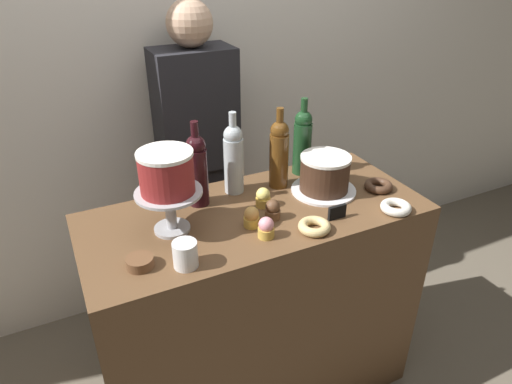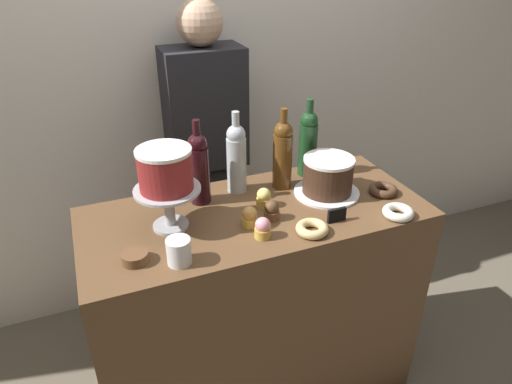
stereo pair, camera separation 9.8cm
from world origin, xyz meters
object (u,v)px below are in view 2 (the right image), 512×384
Objects in this scene: wine_bottle_dark_red at (199,167)px; cupcake_lemon at (264,198)px; donut_sugar at (398,212)px; cookie_stack at (135,257)px; cupcake_strawberry at (263,228)px; coffee_cup_ceramic at (179,251)px; wine_bottle_clear at (236,157)px; price_sign_chalkboard at (337,215)px; cake_stand_pedestal at (168,201)px; cupcake_chocolate at (272,210)px; donut_chocolate at (383,190)px; donut_glazed at (312,229)px; barista_figure at (208,164)px; cupcake_caramel at (250,217)px; white_layer_cake at (165,169)px; wine_bottle_green at (308,142)px; chocolate_round_cake at (328,175)px; wine_bottle_amber at (283,153)px.

cupcake_lemon is (0.21, -0.12, -0.11)m from wine_bottle_dark_red.
cookie_stack is (-0.92, 0.08, 0.00)m from donut_sugar.
coffee_cup_ceramic is at bearing -173.65° from cupcake_strawberry.
cookie_stack is at bearing 155.97° from coffee_cup_ceramic.
wine_bottle_clear reaches higher than donut_sugar.
cake_stand_pedestal is at bearing 161.32° from price_sign_chalkboard.
donut_chocolate is (0.48, 0.01, -0.02)m from cupcake_chocolate.
barista_figure is at bearing 97.83° from donut_glazed.
cake_stand_pedestal is 0.35m from wine_bottle_clear.
cupcake_lemon is 1.00× the size of cupcake_caramel.
coffee_cup_ceramic is (-0.28, -0.11, 0.01)m from cupcake_caramel.
donut_sugar is (0.52, -0.14, -0.02)m from cupcake_caramel.
wine_bottle_clear reaches higher than cupcake_strawberry.
wine_bottle_dark_red reaches higher than cake_stand_pedestal.
donut_sugar is 0.99m from barista_figure.
cupcake_strawberry and cupcake_chocolate have the same top height.
barista_figure is (0.32, 0.64, -0.32)m from white_layer_cake.
price_sign_chalkboard is at bearing -18.68° from white_layer_cake.
cupcake_chocolate is (0.09, 0.01, 0.00)m from cupcake_caramel.
price_sign_chalkboard is at bearing 15.14° from donut_glazed.
wine_bottle_dark_red is (-0.16, -0.03, 0.00)m from wine_bottle_clear.
white_layer_cake is 0.56× the size of wine_bottle_green.
cake_stand_pedestal is 0.69× the size of wine_bottle_dark_red.
cupcake_chocolate is at bearing 51.80° from cupcake_strawberry.
cupcake_strawberry is 0.66× the size of donut_glazed.
white_layer_cake is 2.59× the size of price_sign_chalkboard.
cupcake_chocolate is at bearing 153.78° from price_sign_chalkboard.
chocolate_round_cake is 0.38m from cupcake_caramel.
wine_bottle_clear and wine_bottle_amber have the same top height.
price_sign_chalkboard is (-0.22, 0.05, 0.01)m from donut_sugar.
wine_bottle_dark_red is 0.53m from price_sign_chalkboard.
wine_bottle_amber is 0.48m from donut_sugar.
wine_bottle_dark_red is 2.91× the size of donut_glazed.
price_sign_chalkboard is (0.21, -0.10, -0.01)m from cupcake_chocolate.
wine_bottle_amber reaches higher than price_sign_chalkboard.
cupcake_chocolate is at bearing -179.08° from donut_chocolate.
cupcake_caramel is at bearing 8.12° from cookie_stack.
wine_bottle_clear reaches higher than cupcake_caramel.
chocolate_round_cake reaches higher than donut_chocolate.
cupcake_strawberry is 0.28m from price_sign_chalkboard.
barista_figure is at bearing 86.65° from cupcake_strawberry.
cupcake_caramel is (-0.05, -0.26, -0.11)m from wine_bottle_clear.
chocolate_round_cake is at bearing -26.27° from wine_bottle_clear.
wine_bottle_clear is 0.63m from donut_sugar.
cupcake_strawberry is 0.12m from cupcake_chocolate.
cupcake_caramel is 0.66× the size of donut_sugar.
cupcake_strawberry is 1.00× the size of cupcake_chocolate.
cupcake_lemon is at bearing -30.63° from wine_bottle_dark_red.
donut_sugar is at bearing -3.65° from donut_glazed.
donut_chocolate is (0.55, 0.10, -0.02)m from cupcake_strawberry.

